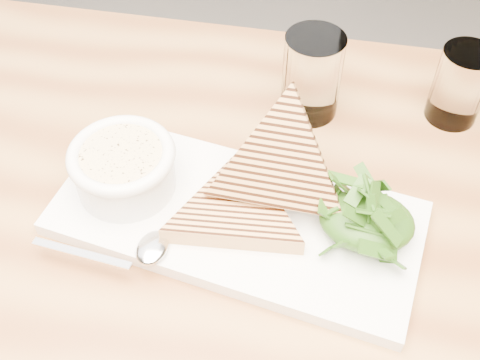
% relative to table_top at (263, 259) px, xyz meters
% --- Properties ---
extents(table_top, '(1.17, 0.79, 0.04)m').
position_rel_table_top_xyz_m(table_top, '(0.00, 0.00, 0.00)').
color(table_top, '#A2703B').
rests_on(table_top, ground).
extents(table_leg_bl, '(0.06, 0.06, 0.73)m').
position_rel_table_top_xyz_m(table_leg_bl, '(-0.53, 0.34, -0.38)').
color(table_leg_bl, '#A2703B').
rests_on(table_leg_bl, ground).
extents(platter, '(0.42, 0.24, 0.02)m').
position_rel_table_top_xyz_m(platter, '(-0.04, 0.03, 0.03)').
color(platter, white).
rests_on(platter, table_top).
extents(soup_bowl, '(0.11, 0.11, 0.04)m').
position_rel_table_top_xyz_m(soup_bowl, '(-0.16, 0.04, 0.06)').
color(soup_bowl, white).
rests_on(soup_bowl, platter).
extents(soup, '(0.09, 0.09, 0.01)m').
position_rel_table_top_xyz_m(soup, '(-0.16, 0.04, 0.09)').
color(soup, '#DFC189').
rests_on(soup, soup_bowl).
extents(bowl_rim, '(0.12, 0.12, 0.01)m').
position_rel_table_top_xyz_m(bowl_rim, '(-0.16, 0.04, 0.09)').
color(bowl_rim, white).
rests_on(bowl_rim, soup_bowl).
extents(sandwich_flat, '(0.19, 0.19, 0.02)m').
position_rel_table_top_xyz_m(sandwich_flat, '(-0.03, 0.02, 0.05)').
color(sandwich_flat, tan).
rests_on(sandwich_flat, platter).
extents(sandwich_lean, '(0.18, 0.18, 0.19)m').
position_rel_table_top_xyz_m(sandwich_lean, '(0.01, 0.06, 0.09)').
color(sandwich_lean, tan).
rests_on(sandwich_lean, sandwich_flat).
extents(salad_base, '(0.10, 0.08, 0.04)m').
position_rel_table_top_xyz_m(salad_base, '(0.10, 0.03, 0.06)').
color(salad_base, '#12330B').
rests_on(salad_base, platter).
extents(arugula_pile, '(0.11, 0.10, 0.05)m').
position_rel_table_top_xyz_m(arugula_pile, '(0.10, 0.03, 0.06)').
color(arugula_pile, '#356217').
rests_on(arugula_pile, platter).
extents(spoon_bowl, '(0.04, 0.05, 0.01)m').
position_rel_table_top_xyz_m(spoon_bowl, '(-0.11, -0.04, 0.04)').
color(spoon_bowl, silver).
rests_on(spoon_bowl, platter).
extents(spoon_handle, '(0.11, 0.02, 0.00)m').
position_rel_table_top_xyz_m(spoon_handle, '(-0.18, -0.06, 0.04)').
color(spoon_handle, silver).
rests_on(spoon_handle, platter).
extents(glass_near, '(0.07, 0.07, 0.11)m').
position_rel_table_top_xyz_m(glass_near, '(0.02, 0.23, 0.08)').
color(glass_near, white).
rests_on(glass_near, table_top).
extents(glass_far, '(0.06, 0.06, 0.10)m').
position_rel_table_top_xyz_m(glass_far, '(0.20, 0.25, 0.07)').
color(glass_far, white).
rests_on(glass_far, table_top).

